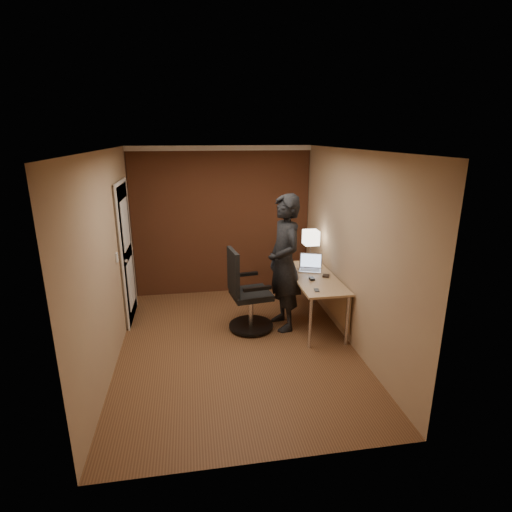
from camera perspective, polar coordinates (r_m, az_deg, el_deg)
name	(u,v)px	position (r m, az deg, el deg)	size (l,w,h in m)	color
room	(207,221)	(6.36, -7.02, 5.05)	(4.00, 4.00, 4.00)	brown
desk	(319,284)	(5.83, 8.95, -4.02)	(0.60, 1.50, 0.73)	tan
desk_lamp	(311,238)	(6.18, 7.85, 2.57)	(0.22, 0.22, 0.54)	silver
laptop	(310,265)	(6.01, 7.76, -1.35)	(0.40, 0.35, 0.23)	silver
mouse	(312,279)	(5.61, 7.98, -3.24)	(0.06, 0.10, 0.03)	black
phone	(317,290)	(5.25, 8.66, -4.83)	(0.06, 0.12, 0.01)	black
wallet	(326,276)	(5.77, 9.97, -2.80)	(0.09, 0.11, 0.02)	black
office_chair	(246,296)	(5.59, -1.46, -5.69)	(0.63, 0.69, 1.16)	black
person	(284,263)	(5.54, 4.06, -1.02)	(0.70, 0.46, 1.92)	black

